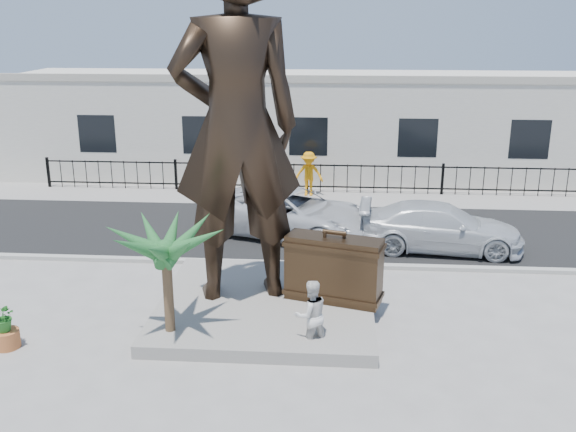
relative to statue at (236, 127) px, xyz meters
name	(u,v)px	position (x,y,z in m)	size (l,w,h in m)	color
ground	(281,340)	(1.20, -1.85, -4.48)	(100.00, 100.00, 0.00)	#9E9991
street	(301,228)	(1.20, 6.15, -4.48)	(40.00, 7.00, 0.01)	black
curb	(294,264)	(1.20, 2.65, -4.42)	(40.00, 0.25, 0.12)	#A5A399
far_sidewalk	(306,197)	(1.20, 10.15, -4.47)	(40.00, 2.50, 0.02)	#9E9991
plinth	(266,305)	(0.70, -0.35, -4.33)	(5.20, 5.20, 0.30)	gray
fence	(307,178)	(1.20, 10.95, -3.88)	(22.00, 0.10, 1.20)	black
building	(311,123)	(1.20, 15.15, -2.28)	(28.00, 7.00, 4.40)	silver
statue	(236,127)	(0.00, 0.00, 0.00)	(3.05, 2.00, 8.37)	black
suitcase	(334,269)	(2.34, -0.27, -3.37)	(2.30, 0.73, 1.62)	#352516
tourist	(311,315)	(1.86, -2.16, -3.69)	(0.77, 0.60, 1.58)	silver
car_white	(290,213)	(0.88, 5.33, -3.68)	(2.64, 5.72, 1.59)	silver
car_silver	(440,227)	(5.62, 4.36, -3.75)	(2.03, 5.00, 1.45)	silver
worker	(309,174)	(1.28, 10.40, -3.57)	(1.16, 0.67, 1.79)	orange
palm_tree	(171,342)	(-1.25, -2.13, -4.48)	(1.80, 1.80, 3.20)	#215B28
planter	(7,339)	(-4.78, -2.63, -4.28)	(0.56, 0.56, 0.40)	#B3602F
shrub	(4,317)	(-4.78, -2.63, -3.75)	(0.59, 0.51, 0.66)	#236922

